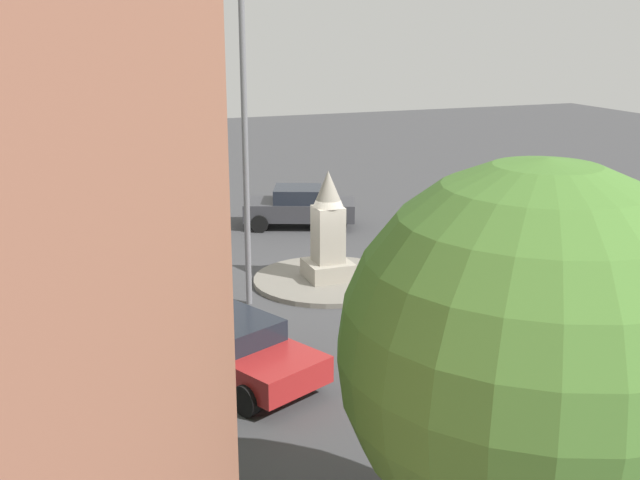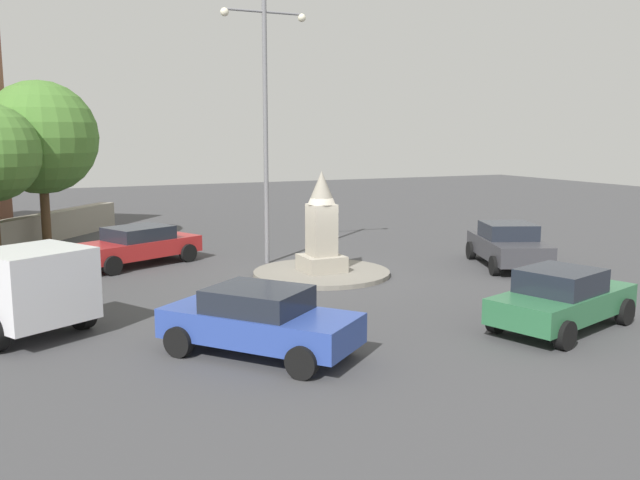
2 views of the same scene
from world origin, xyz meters
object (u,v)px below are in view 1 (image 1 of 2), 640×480
object	(u,v)px
streetlamp	(244,108)
car_green_far_side	(505,216)
car_dark_grey_parked_right	(299,207)
car_blue_passing	(617,279)
tree_near_wall	(101,290)
monument	(328,232)
car_red_approaching	(231,346)
tree_far_corner	(532,353)
truck_white_waiting	(618,360)

from	to	relation	value
streetlamp	car_green_far_side	size ratio (longest dim) A/B	2.04
car_green_far_side	car_dark_grey_parked_right	bearing A→B (deg)	59.38
car_blue_passing	streetlamp	bearing A→B (deg)	69.01
car_dark_grey_parked_right	tree_near_wall	distance (m)	18.28
car_blue_passing	car_dark_grey_parked_right	size ratio (longest dim) A/B	0.95
monument	streetlamp	world-z (taller)	streetlamp
car_dark_grey_parked_right	tree_near_wall	size ratio (longest dim) A/B	0.80
car_green_far_side	car_red_approaching	bearing A→B (deg)	122.55
car_blue_passing	tree_far_corner	bearing A→B (deg)	133.52
car_green_far_side	tree_near_wall	bearing A→B (deg)	129.09
monument	car_dark_grey_parked_right	bearing A→B (deg)	-11.78
car_blue_passing	car_red_approaching	size ratio (longest dim) A/B	0.90
car_blue_passing	tree_far_corner	distance (m)	13.01
car_blue_passing	car_red_approaching	world-z (taller)	car_blue_passing
truck_white_waiting	car_dark_grey_parked_right	bearing A→B (deg)	4.74
monument	car_green_far_side	bearing A→B (deg)	-71.74
streetlamp	car_dark_grey_parked_right	size ratio (longest dim) A/B	2.01
car_green_far_side	truck_white_waiting	bearing A→B (deg)	156.03
monument	car_red_approaching	xyz separation A→B (m)	(-5.10, 4.22, -0.83)
car_blue_passing	tree_far_corner	world-z (taller)	tree_far_corner
car_green_far_side	car_blue_passing	bearing A→B (deg)	170.59
monument	tree_near_wall	xyz separation A→B (m)	(-9.53, 7.10, 2.29)
tree_near_wall	tree_far_corner	bearing A→B (deg)	-128.81
monument	car_green_far_side	world-z (taller)	monument
streetlamp	car_green_far_side	world-z (taller)	streetlamp
car_dark_grey_parked_right	car_red_approaching	bearing A→B (deg)	154.23
car_green_far_side	car_dark_grey_parked_right	world-z (taller)	car_dark_grey_parked_right
car_green_far_side	tree_near_wall	distance (m)	19.44
car_green_far_side	tree_far_corner	xyz separation A→B (m)	(-15.76, 10.35, 2.96)
streetlamp	car_dark_grey_parked_right	distance (m)	9.47
car_red_approaching	tree_far_corner	xyz separation A→B (m)	(-8.08, -1.66, 2.98)
car_red_approaching	streetlamp	bearing A→B (deg)	-20.43
monument	streetlamp	size ratio (longest dim) A/B	0.36
monument	tree_far_corner	world-z (taller)	tree_far_corner
car_dark_grey_parked_right	tree_near_wall	xyz separation A→B (m)	(-15.93, 8.43, 3.07)
car_blue_passing	tree_near_wall	xyz separation A→B (m)	(-5.07, 13.73, 3.09)
car_red_approaching	car_dark_grey_parked_right	distance (m)	12.77
streetlamp	car_blue_passing	size ratio (longest dim) A/B	2.12
car_green_far_side	tree_near_wall	xyz separation A→B (m)	(-12.10, 14.90, 3.10)
car_blue_passing	tree_near_wall	size ratio (longest dim) A/B	0.76
truck_white_waiting	tree_far_corner	size ratio (longest dim) A/B	1.03
car_red_approaching	car_blue_passing	bearing A→B (deg)	-86.61
monument	car_red_approaching	world-z (taller)	monument
monument	streetlamp	bearing A→B (deg)	108.58
streetlamp	car_red_approaching	distance (m)	6.42
car_dark_grey_parked_right	tree_far_corner	world-z (taller)	tree_far_corner
streetlamp	truck_white_waiting	bearing A→B (deg)	-147.26
monument	truck_white_waiting	size ratio (longest dim) A/B	0.52
tree_far_corner	car_dark_grey_parked_right	bearing A→B (deg)	-11.23
car_blue_passing	tree_near_wall	world-z (taller)	tree_near_wall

